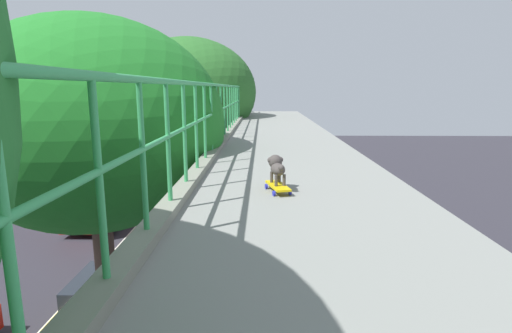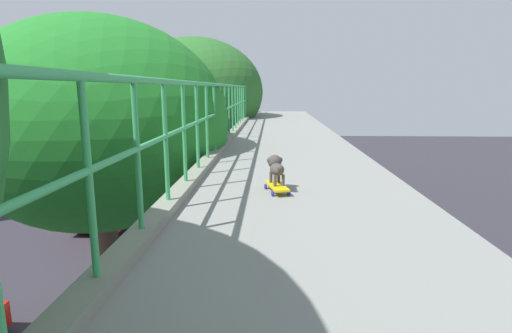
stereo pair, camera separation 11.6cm
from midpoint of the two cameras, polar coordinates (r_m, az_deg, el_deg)
green_railing at (r=1.83m, az=-32.73°, el=-19.09°), size 0.20×36.90×1.26m
car_yellow_cab_fifth at (r=14.19m, az=-21.15°, el=-16.86°), size 1.90×4.53×1.60m
city_bus at (r=25.22m, az=-19.12°, el=-1.84°), size 2.67×10.39×3.14m
roadside_tree_mid at (r=8.36m, az=-22.69°, el=5.38°), size 5.07×5.07×8.58m
roadside_tree_far at (r=17.02m, az=-9.85°, el=10.34°), size 5.61×5.61×9.29m
roadside_tree_farthest at (r=20.49m, az=-7.12°, el=8.24°), size 3.82×3.82×8.19m
toy_skateboard at (r=4.55m, az=2.44°, el=-2.87°), size 0.30×0.53×0.08m
small_dog at (r=4.58m, az=2.30°, el=0.03°), size 0.23×0.38×0.33m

